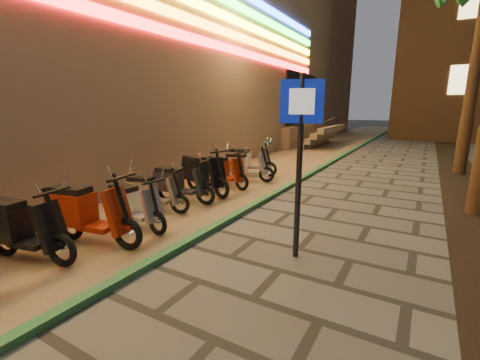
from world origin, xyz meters
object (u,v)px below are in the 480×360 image
Objects in this scene: pedestrian_sign at (300,143)px; scooter_6 at (85,212)px; scooter_8 at (151,192)px; scooter_13 at (247,161)px; scooter_9 at (177,183)px; scooter_11 at (223,170)px; scooter_10 at (201,173)px; scooter_7 at (132,205)px; scooter_12 at (243,166)px; scooter_5 at (18,227)px.

pedestrian_sign reaches higher than scooter_6.
scooter_8 is 0.87× the size of scooter_13.
pedestrian_sign is at bearing -32.36° from scooter_9.
scooter_6 is 4.64m from scooter_11.
scooter_6 is at bearing -69.35° from scooter_10.
scooter_6 is at bearing -92.03° from scooter_7.
scooter_6 is 1.15× the size of scooter_9.
pedestrian_sign is at bearing 11.32° from scooter_6.
scooter_12 reaches higher than scooter_9.
pedestrian_sign reaches higher than scooter_8.
pedestrian_sign reaches higher than scooter_10.
scooter_5 is 0.97m from scooter_6.
pedestrian_sign is 1.75× the size of scooter_11.
scooter_7 is 0.84× the size of scooter_10.
scooter_10 is 1.13× the size of scooter_12.
scooter_12 is at bearing 108.51° from pedestrian_sign.
scooter_5 is 0.93× the size of scooter_6.
scooter_8 is 0.81× the size of scooter_10.
scooter_6 is 1.14× the size of scooter_12.
scooter_10 reaches higher than scooter_12.
scooter_13 is at bearing 98.27° from scooter_12.
scooter_7 is 3.72m from scooter_11.
scooter_5 is 3.60m from scooter_9.
scooter_13 reaches higher than scooter_7.
scooter_9 and scooter_11 have the same top height.
scooter_5 reaches higher than scooter_9.
scooter_9 is at bearing 85.17° from scooter_6.
scooter_7 is at bearing -89.84° from scooter_9.
pedestrian_sign is 1.91× the size of scooter_8.
scooter_12 is (-3.37, 4.24, -1.32)m from pedestrian_sign.
scooter_9 is (0.06, 3.60, -0.04)m from scooter_5.
scooter_12 is at bearing 79.81° from scooter_6.
scooter_9 is at bearing -79.39° from scooter_11.
scooter_10 is (-0.05, 1.03, 0.07)m from scooter_9.
pedestrian_sign reaches higher than scooter_11.
scooter_11 is at bearing -97.52° from scooter_13.
scooter_11 is at bearing 75.85° from scooter_9.
scooter_9 is 1.94m from scooter_11.
scooter_10 reaches higher than scooter_13.
pedestrian_sign reaches higher than scooter_7.
scooter_9 is 0.99× the size of scooter_12.
scooter_8 is (-0.29, 1.81, -0.11)m from scooter_6.
scooter_10 is at bearing -102.22° from scooter_13.
scooter_8 is 4.55m from scooter_13.
scooter_7 is 1.80m from scooter_9.
scooter_12 reaches higher than scooter_7.
pedestrian_sign is 5.57m from scooter_12.
scooter_12 is at bearing 96.21° from scooter_7.
scooter_9 is (-0.26, 2.69, -0.07)m from scooter_6.
scooter_9 is (-0.37, 1.77, 0.03)m from scooter_7.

